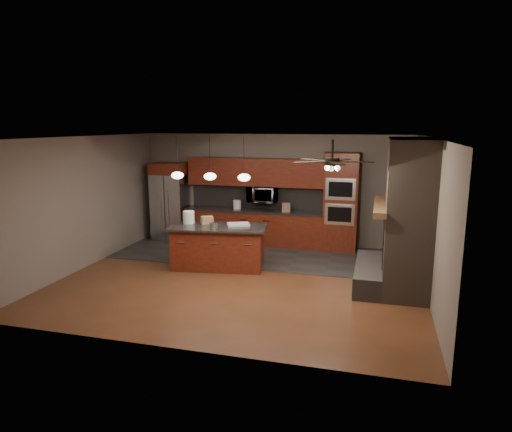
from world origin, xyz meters
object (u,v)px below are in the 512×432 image
(white_bucket, at_px, (189,217))
(counter_box, at_px, (286,207))
(microwave, at_px, (263,194))
(paint_tray, at_px, (238,224))
(refrigerator, at_px, (171,201))
(cardboard_box, at_px, (207,220))
(counter_bucket, at_px, (237,205))
(oven_tower, at_px, (341,202))
(kitchen_island, at_px, (218,247))
(paint_can, at_px, (214,226))

(white_bucket, height_order, counter_box, white_bucket)
(microwave, bearing_deg, paint_tray, -90.68)
(refrigerator, bearing_deg, cardboard_box, -46.62)
(refrigerator, height_order, white_bucket, refrigerator)
(cardboard_box, bearing_deg, counter_bucket, 54.55)
(oven_tower, bearing_deg, cardboard_box, -144.66)
(white_bucket, relative_size, cardboard_box, 1.10)
(oven_tower, height_order, cardboard_box, oven_tower)
(oven_tower, bearing_deg, counter_box, -178.19)
(counter_bucket, bearing_deg, paint_tray, -71.85)
(paint_tray, bearing_deg, counter_box, 46.08)
(kitchen_island, relative_size, counter_bucket, 9.51)
(refrigerator, xyz_separation_m, white_bucket, (1.36, -1.95, 0.03))
(microwave, xyz_separation_m, paint_tray, (-0.02, -2.00, -0.36))
(paint_tray, bearing_deg, paint_can, -161.71)
(white_bucket, height_order, counter_bucket, white_bucket)
(counter_bucket, distance_m, counter_box, 1.29)
(paint_tray, bearing_deg, cardboard_box, 153.87)
(cardboard_box, bearing_deg, microwave, 36.39)
(counter_bucket, bearing_deg, paint_can, -84.57)
(paint_tray, distance_m, counter_box, 2.01)
(kitchen_island, height_order, cardboard_box, cardboard_box)
(refrigerator, bearing_deg, microwave, 3.01)
(cardboard_box, bearing_deg, counter_box, 20.83)
(oven_tower, relative_size, kitchen_island, 1.10)
(white_bucket, xyz_separation_m, cardboard_box, (0.39, 0.10, -0.06))
(cardboard_box, distance_m, counter_bucket, 1.94)
(oven_tower, xyz_separation_m, kitchen_island, (-2.40, -2.12, -0.73))
(white_bucket, height_order, paint_can, white_bucket)
(counter_box, bearing_deg, refrigerator, 165.78)
(oven_tower, bearing_deg, paint_tray, -135.83)
(counter_bucket, bearing_deg, kitchen_island, -83.60)
(oven_tower, relative_size, refrigerator, 1.16)
(white_bucket, bearing_deg, refrigerator, 124.95)
(kitchen_island, distance_m, white_bucket, 0.93)
(microwave, relative_size, cardboard_box, 2.95)
(paint_can, relative_size, counter_box, 0.74)
(paint_can, height_order, paint_tray, paint_can)
(paint_tray, distance_m, cardboard_box, 0.72)
(microwave, height_order, counter_box, microwave)
(oven_tower, relative_size, microwave, 3.25)
(refrigerator, xyz_separation_m, counter_bucket, (1.83, 0.08, -0.01))
(paint_tray, bearing_deg, oven_tower, 19.25)
(kitchen_island, xyz_separation_m, counter_bucket, (-0.24, 2.13, 0.55))
(refrigerator, bearing_deg, oven_tower, 0.95)
(refrigerator, distance_m, kitchen_island, 2.97)
(kitchen_island, relative_size, white_bucket, 7.95)
(counter_bucket, height_order, counter_box, counter_bucket)
(white_bucket, bearing_deg, microwave, 61.49)
(microwave, bearing_deg, white_bucket, -118.51)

